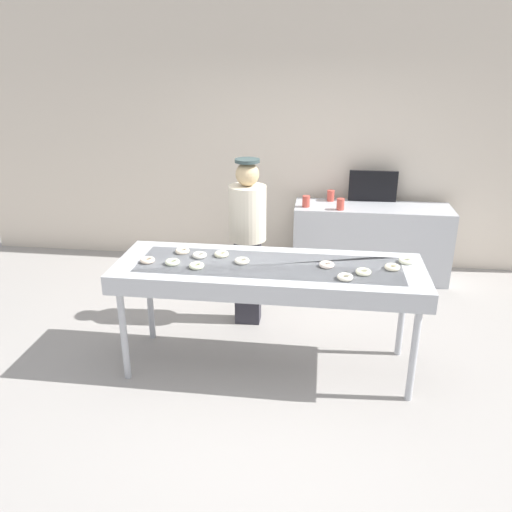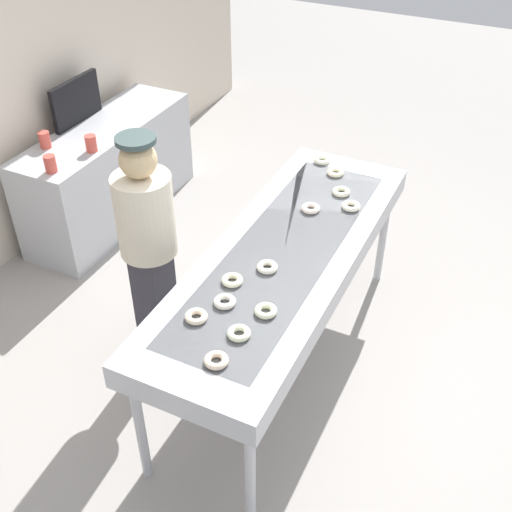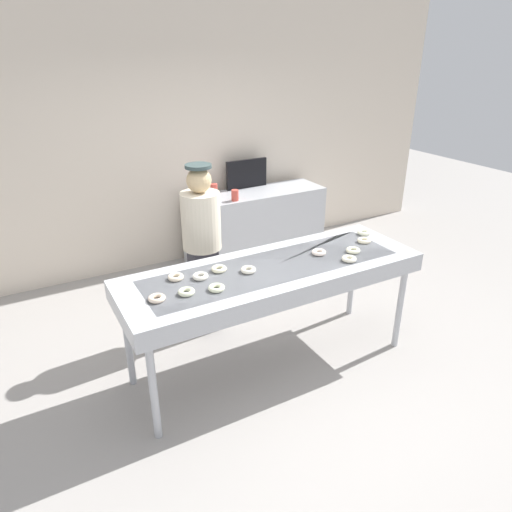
% 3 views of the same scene
% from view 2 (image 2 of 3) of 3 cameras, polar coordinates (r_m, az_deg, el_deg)
% --- Properties ---
extents(ground_plane, '(16.00, 16.00, 0.00)m').
position_cam_2_polar(ground_plane, '(4.36, 2.25, -9.29)').
color(ground_plane, '#9E9993').
extents(fryer_conveyor, '(2.46, 0.81, 0.94)m').
position_cam_2_polar(fryer_conveyor, '(3.79, 2.55, -0.34)').
color(fryer_conveyor, '#B7BABF').
rests_on(fryer_conveyor, ground).
extents(sugar_donut_0, '(0.13, 0.13, 0.03)m').
position_cam_2_polar(sugar_donut_0, '(3.35, -2.83, -4.12)').
color(sugar_donut_0, white).
rests_on(sugar_donut_0, fryer_conveyor).
extents(sugar_donut_1, '(0.13, 0.13, 0.03)m').
position_cam_2_polar(sugar_donut_1, '(3.27, -5.40, -5.44)').
color(sugar_donut_1, '#FBE6C4').
rests_on(sugar_donut_1, fryer_conveyor).
extents(sugar_donut_2, '(0.17, 0.17, 0.03)m').
position_cam_2_polar(sugar_donut_2, '(4.14, 8.55, 4.46)').
color(sugar_donut_2, white).
rests_on(sugar_donut_2, fryer_conveyor).
extents(sugar_donut_3, '(0.13, 0.13, 0.03)m').
position_cam_2_polar(sugar_donut_3, '(3.05, -3.60, -9.35)').
color(sugar_donut_3, '#FEE1C2').
rests_on(sugar_donut_3, fryer_conveyor).
extents(sugar_donut_4, '(0.15, 0.15, 0.03)m').
position_cam_2_polar(sugar_donut_4, '(4.28, 7.68, 5.75)').
color(sugar_donut_4, '#F2EEC7').
rests_on(sugar_donut_4, fryer_conveyor).
extents(sugar_donut_5, '(0.12, 0.12, 0.03)m').
position_cam_2_polar(sugar_donut_5, '(4.08, 4.95, 4.30)').
color(sugar_donut_5, white).
rests_on(sugar_donut_5, fryer_conveyor).
extents(sugar_donut_6, '(0.17, 0.17, 0.03)m').
position_cam_2_polar(sugar_donut_6, '(3.48, -2.16, -2.19)').
color(sugar_donut_6, '#F7F0C6').
rests_on(sugar_donut_6, fryer_conveyor).
extents(sugar_donut_7, '(0.12, 0.12, 0.03)m').
position_cam_2_polar(sugar_donut_7, '(4.50, 7.18, 7.48)').
color(sugar_donut_7, '#FDF0C9').
rests_on(sugar_donut_7, fryer_conveyor).
extents(sugar_donut_8, '(0.15, 0.15, 0.03)m').
position_cam_2_polar(sugar_donut_8, '(4.64, 5.98, 8.58)').
color(sugar_donut_8, '#EDEECA').
rests_on(sugar_donut_8, fryer_conveyor).
extents(sugar_donut_9, '(0.17, 0.17, 0.03)m').
position_cam_2_polar(sugar_donut_9, '(3.57, 1.02, -1.00)').
color(sugar_donut_9, white).
rests_on(sugar_donut_9, fryer_conveyor).
extents(sugar_donut_10, '(0.15, 0.15, 0.03)m').
position_cam_2_polar(sugar_donut_10, '(3.29, 0.88, -4.95)').
color(sugar_donut_10, '#EEF3C7').
rests_on(sugar_donut_10, fryer_conveyor).
extents(sugar_donut_11, '(0.17, 0.17, 0.03)m').
position_cam_2_polar(sugar_donut_11, '(3.17, -1.55, -6.96)').
color(sugar_donut_11, '#EEF2C8').
rests_on(sugar_donut_11, fryer_conveyor).
extents(worker_baker, '(0.35, 0.35, 1.62)m').
position_cam_2_polar(worker_baker, '(3.86, -9.66, 1.24)').
color(worker_baker, '#2D2C34').
rests_on(worker_baker, ground).
extents(prep_counter, '(1.78, 0.57, 0.86)m').
position_cam_2_polar(prep_counter, '(5.65, -13.01, 7.31)').
color(prep_counter, '#B7BABF').
rests_on(prep_counter, ground).
extents(paper_cup_0, '(0.09, 0.09, 0.13)m').
position_cam_2_polar(paper_cup_0, '(4.85, -18.02, 7.89)').
color(paper_cup_0, '#CC4C3F').
rests_on(paper_cup_0, prep_counter).
extents(paper_cup_1, '(0.09, 0.09, 0.13)m').
position_cam_2_polar(paper_cup_1, '(5.21, -18.48, 9.89)').
color(paper_cup_1, '#CC4C3F').
rests_on(paper_cup_1, prep_counter).
extents(paper_cup_2, '(0.09, 0.09, 0.13)m').
position_cam_2_polar(paper_cup_2, '(5.06, -14.62, 9.77)').
color(paper_cup_2, '#CC4C3F').
rests_on(paper_cup_2, prep_counter).
extents(menu_display, '(0.56, 0.04, 0.36)m').
position_cam_2_polar(menu_display, '(5.52, -15.89, 13.28)').
color(menu_display, black).
rests_on(menu_display, prep_counter).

